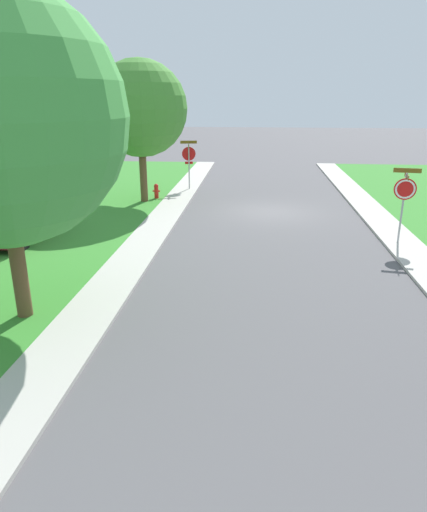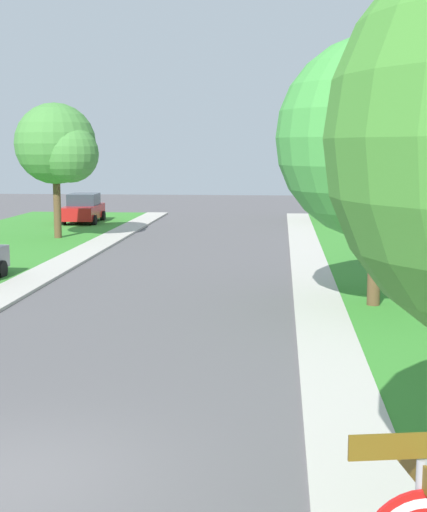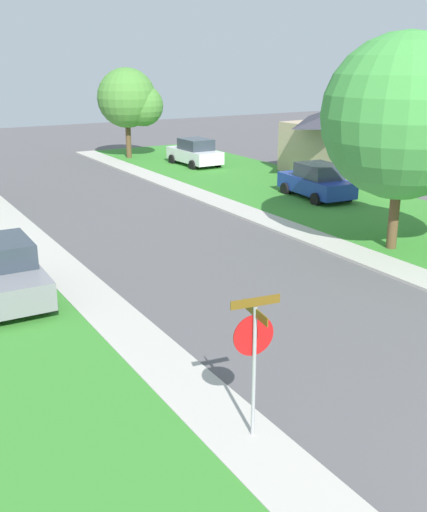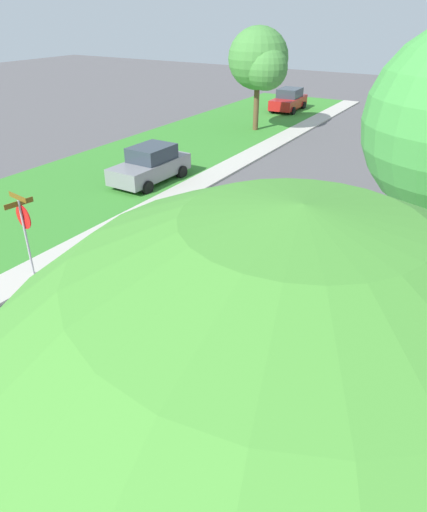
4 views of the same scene
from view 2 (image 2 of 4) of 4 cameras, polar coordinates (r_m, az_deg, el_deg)
ground_plane at (r=10.78m, az=-15.37°, el=-16.36°), size 120.00×120.00×0.00m
sidewalk_east at (r=21.62m, az=8.08°, el=-3.45°), size 1.40×56.00×0.10m
sidewalk_west at (r=23.13m, az=-15.91°, el=-2.91°), size 1.40×56.00×0.10m
car_white_across_road at (r=40.29m, az=12.64°, el=3.10°), size 2.10×4.33×1.76m
car_red_near_corner at (r=44.07m, az=-10.02°, el=3.62°), size 2.22×4.39×1.76m
tree_sidewalk_far at (r=20.58m, az=13.59°, el=8.36°), size 6.00×5.58×7.50m
tree_sidewalk_mid at (r=44.72m, az=9.16°, el=7.65°), size 4.24×3.94×6.05m
tree_across_right at (r=36.35m, az=-11.86°, el=8.28°), size 4.17×3.88×6.57m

